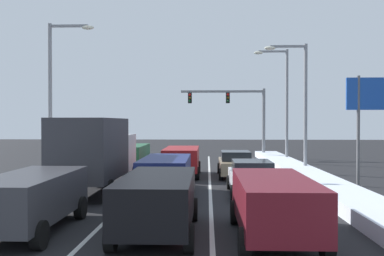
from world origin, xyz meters
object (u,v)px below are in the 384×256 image
street_lamp_left_mid (56,86)px  suv_red_center_lane_third (182,159)px  suv_navy_center_lane_second (166,173)px  roadside_sign_right (379,105)px  sedan_white_right_lane_second (251,178)px  sedan_tan_right_lane_third (235,164)px  suv_charcoal_left_lane_nearest (30,197)px  suv_maroon_right_lane_nearest (274,202)px  suv_black_center_lane_nearest (158,199)px  street_lamp_right_far (282,96)px  traffic_light_gantry (238,108)px  suv_green_left_lane_third (130,155)px  box_truck_left_lane_second (96,151)px  street_lamp_right_mid (300,96)px

street_lamp_left_mid → suv_red_center_lane_third: bearing=8.1°
suv_navy_center_lane_second → roadside_sign_right: (10.27, 3.27, 3.00)m
sedan_white_right_lane_second → suv_navy_center_lane_second: 3.77m
sedan_white_right_lane_second → sedan_tan_right_lane_third: size_ratio=1.00×
street_lamp_left_mid → suv_charcoal_left_lane_nearest: bearing=-73.4°
suv_maroon_right_lane_nearest → suv_charcoal_left_lane_nearest: 6.96m
roadside_sign_right → suv_black_center_lane_nearest: bearing=-136.5°
street_lamp_left_mid → suv_maroon_right_lane_nearest: bearing=-49.8°
suv_black_center_lane_nearest → street_lamp_right_far: size_ratio=0.55×
suv_red_center_lane_third → street_lamp_left_mid: street_lamp_left_mid is taller
sedan_white_right_lane_second → suv_navy_center_lane_second: bearing=-171.3°
suv_black_center_lane_nearest → street_lamp_left_mid: (-7.27, 12.05, 4.22)m
suv_red_center_lane_third → traffic_light_gantry: bearing=72.1°
suv_green_left_lane_third → street_lamp_left_mid: size_ratio=0.55×
suv_maroon_right_lane_nearest → sedan_tan_right_lane_third: 13.19m
suv_black_center_lane_nearest → suv_navy_center_lane_second: same height
suv_red_center_lane_third → suv_green_left_lane_third: same height
suv_black_center_lane_nearest → suv_red_center_lane_third: bearing=90.5°
suv_charcoal_left_lane_nearest → street_lamp_left_mid: street_lamp_left_mid is taller
suv_red_center_lane_third → roadside_sign_right: bearing=-20.2°
sedan_white_right_lane_second → traffic_light_gantry: 19.78m
sedan_white_right_lane_second → street_lamp_right_far: size_ratio=0.51×
suv_charcoal_left_lane_nearest → roadside_sign_right: roadside_sign_right is taller
suv_black_center_lane_nearest → suv_red_center_lane_third: size_ratio=1.00×
sedan_white_right_lane_second → suv_black_center_lane_nearest: size_ratio=0.92×
suv_red_center_lane_third → box_truck_left_lane_second: box_truck_left_lane_second is taller
suv_black_center_lane_nearest → street_lamp_left_mid: 14.69m
street_lamp_right_mid → street_lamp_right_far: bearing=89.1°
sedan_tan_right_lane_third → street_lamp_right_far: street_lamp_right_far is taller
traffic_light_gantry → roadside_sign_right: bearing=-70.9°
sedan_tan_right_lane_third → roadside_sign_right: bearing=-26.6°
sedan_tan_right_lane_third → box_truck_left_lane_second: 8.84m
sedan_tan_right_lane_third → suv_red_center_lane_third: size_ratio=0.92×
suv_charcoal_left_lane_nearest → suv_green_left_lane_third: same height
suv_green_left_lane_third → street_lamp_right_mid: (10.81, -1.32, 3.81)m
suv_black_center_lane_nearest → street_lamp_right_mid: bearing=64.0°
suv_black_center_lane_nearest → suv_charcoal_left_lane_nearest: size_ratio=1.00×
sedan_tan_right_lane_third → street_lamp_right_mid: (4.09, 1.76, 4.06)m
suv_maroon_right_lane_nearest → suv_green_left_lane_third: same height
suv_red_center_lane_third → suv_maroon_right_lane_nearest: bearing=-76.1°
sedan_white_right_lane_second → suv_red_center_lane_third: size_ratio=0.92×
suv_charcoal_left_lane_nearest → street_lamp_left_mid: bearing=106.6°
suv_navy_center_lane_second → suv_charcoal_left_lane_nearest: bearing=-119.3°
suv_navy_center_lane_second → box_truck_left_lane_second: size_ratio=0.68×
suv_red_center_lane_third → traffic_light_gantry: traffic_light_gantry is taller
sedan_white_right_lane_second → street_lamp_right_far: bearing=75.0°
traffic_light_gantry → sedan_tan_right_lane_third: bearing=-94.6°
suv_charcoal_left_lane_nearest → box_truck_left_lane_second: (0.08, 7.00, 0.88)m
street_lamp_left_mid → roadside_sign_right: street_lamp_left_mid is taller
suv_black_center_lane_nearest → suv_red_center_lane_third: same height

